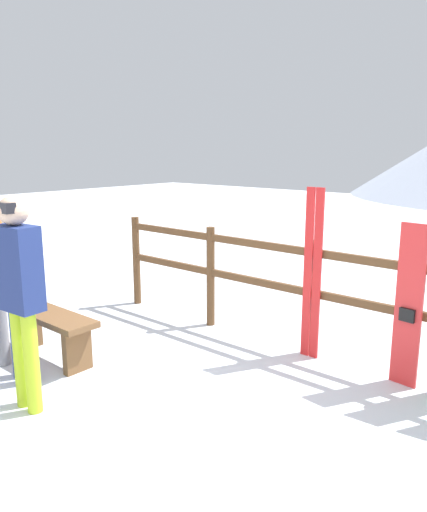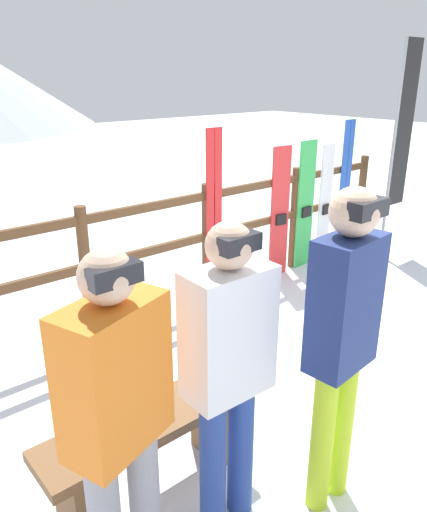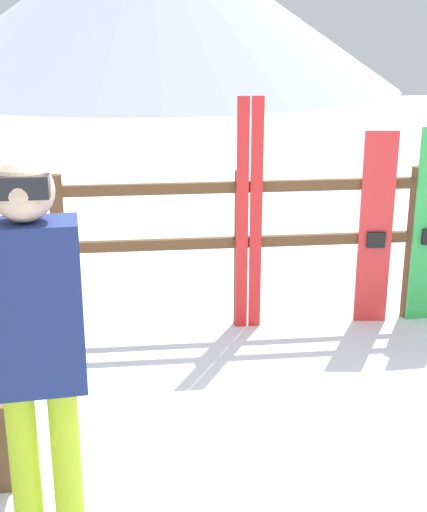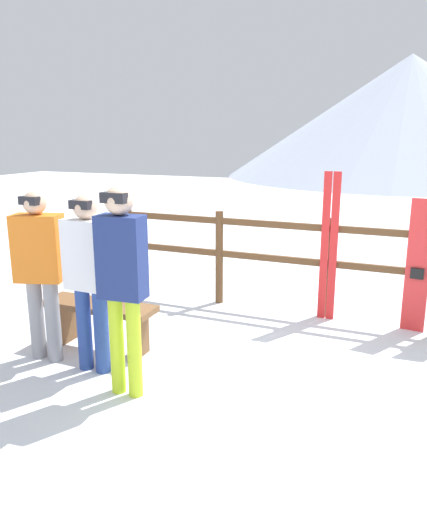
{
  "view_description": "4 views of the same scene",
  "coord_description": "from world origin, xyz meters",
  "px_view_note": "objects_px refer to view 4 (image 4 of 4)",
  "views": [
    {
      "loc": [
        2.45,
        -2.42,
        2.13
      ],
      "look_at": [
        -0.67,
        1.25,
        1.08
      ],
      "focal_mm": 35.0,
      "sensor_mm": 36.0,
      "label": 1
    },
    {
      "loc": [
        -3.08,
        -1.77,
        2.26
      ],
      "look_at": [
        -0.53,
        1.26,
        0.79
      ],
      "focal_mm": 35.0,
      "sensor_mm": 36.0,
      "label": 2
    },
    {
      "loc": [
        -0.79,
        -3.1,
        2.24
      ],
      "look_at": [
        -0.3,
        1.21,
        0.82
      ],
      "focal_mm": 50.0,
      "sensor_mm": 36.0,
      "label": 3
    },
    {
      "loc": [
        0.99,
        -3.82,
        2.17
      ],
      "look_at": [
        -0.99,
        0.94,
        0.9
      ],
      "focal_mm": 35.0,
      "sensor_mm": 36.0,
      "label": 4
    }
  ],
  "objects_px": {
    "person_orange": "(40,265)",
    "person_navy": "(122,274)",
    "bench": "(100,316)",
    "person_white": "(89,271)",
    "ski_pair_red": "(329,247)",
    "snowboard_red": "(418,267)"
  },
  "relations": [
    {
      "from": "person_orange",
      "to": "person_navy",
      "type": "bearing_deg",
      "value": -14.52
    },
    {
      "from": "bench",
      "to": "person_white",
      "type": "relative_size",
      "value": 0.73
    },
    {
      "from": "person_white",
      "to": "ski_pair_red",
      "type": "xyz_separation_m",
      "value": [
        1.76,
        2.2,
        -0.09
      ]
    },
    {
      "from": "person_orange",
      "to": "ski_pair_red",
      "type": "distance_m",
      "value": 3.2
    },
    {
      "from": "person_navy",
      "to": "ski_pair_red",
      "type": "xyz_separation_m",
      "value": [
        1.24,
        2.46,
        -0.19
      ]
    },
    {
      "from": "person_orange",
      "to": "person_white",
      "type": "bearing_deg",
      "value": -2.48
    },
    {
      "from": "ski_pair_red",
      "to": "person_white",
      "type": "bearing_deg",
      "value": -128.77
    },
    {
      "from": "person_navy",
      "to": "person_orange",
      "type": "bearing_deg",
      "value": 165.48
    },
    {
      "from": "bench",
      "to": "person_white",
      "type": "distance_m",
      "value": 0.77
    },
    {
      "from": "person_white",
      "to": "person_orange",
      "type": "bearing_deg",
      "value": 177.52
    },
    {
      "from": "person_navy",
      "to": "ski_pair_red",
      "type": "height_order",
      "value": "person_navy"
    },
    {
      "from": "person_white",
      "to": "snowboard_red",
      "type": "bearing_deg",
      "value": 38.66
    },
    {
      "from": "bench",
      "to": "person_navy",
      "type": "xyz_separation_m",
      "value": [
        0.74,
        -0.68,
        0.71
      ]
    },
    {
      "from": "person_orange",
      "to": "person_navy",
      "type": "xyz_separation_m",
      "value": [
        1.1,
        -0.29,
        0.1
      ]
    },
    {
      "from": "person_white",
      "to": "snowboard_red",
      "type": "relative_size",
      "value": 1.11
    },
    {
      "from": "person_orange",
      "to": "snowboard_red",
      "type": "height_order",
      "value": "person_orange"
    },
    {
      "from": "person_white",
      "to": "ski_pair_red",
      "type": "bearing_deg",
      "value": 51.23
    },
    {
      "from": "bench",
      "to": "person_navy",
      "type": "distance_m",
      "value": 1.23
    },
    {
      "from": "bench",
      "to": "snowboard_red",
      "type": "height_order",
      "value": "snowboard_red"
    },
    {
      "from": "person_navy",
      "to": "snowboard_red",
      "type": "bearing_deg",
      "value": 47.87
    },
    {
      "from": "person_orange",
      "to": "ski_pair_red",
      "type": "xyz_separation_m",
      "value": [
        2.35,
        2.17,
        -0.08
      ]
    },
    {
      "from": "person_white",
      "to": "ski_pair_red",
      "type": "distance_m",
      "value": 2.82
    }
  ]
}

